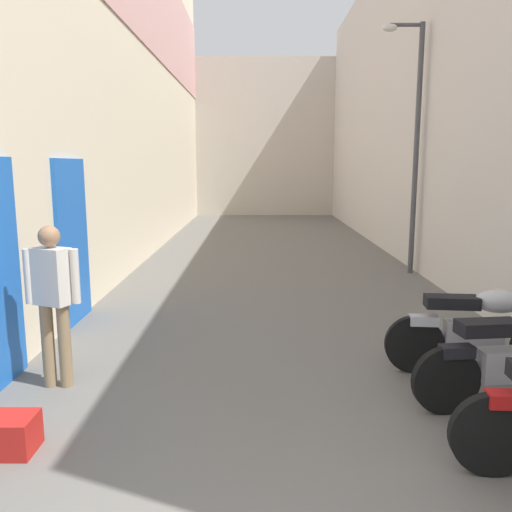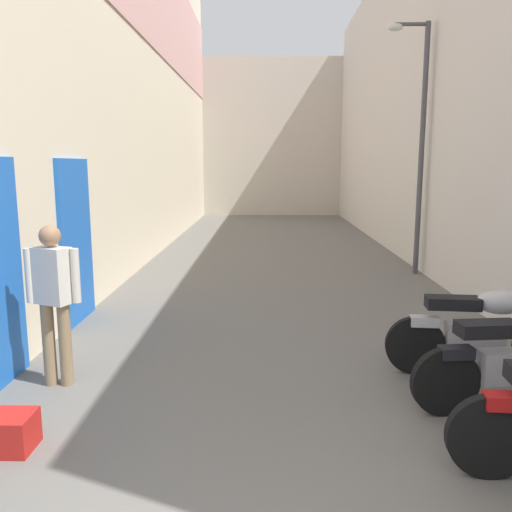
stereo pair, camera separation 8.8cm
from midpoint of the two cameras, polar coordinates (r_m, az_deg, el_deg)
ground_plane at (r=9.95m, az=2.79°, el=-2.43°), size 36.72×36.72×0.00m
building_left at (r=12.17m, az=-12.67°, el=19.79°), size 0.45×20.72×8.44m
building_right at (r=12.28m, az=17.59°, el=16.61°), size 0.45×20.72×7.30m
building_far_end at (r=23.10m, az=1.81°, el=12.56°), size 8.68×2.00×6.37m
motorcycle_fourth at (r=5.81m, az=23.56°, el=-7.22°), size 1.85×0.58×1.04m
pedestrian_mid_alley at (r=5.36m, az=-20.60°, el=-3.81°), size 0.52×0.32×1.57m
plastic_crate at (r=4.57m, az=-25.08°, el=-16.89°), size 0.44×0.32×0.28m
street_lamp at (r=10.64m, az=17.33°, el=12.79°), size 0.79×0.18×4.69m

